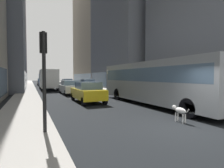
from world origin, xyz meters
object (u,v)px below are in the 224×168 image
(car_black_suv, at_px, (42,82))
(pedestrian_in_coat, at_px, (185,89))
(car_yellow_taxi, at_px, (88,92))
(transit_bus, at_px, (154,80))
(car_white_van, at_px, (70,87))
(car_blue_hatchback, at_px, (44,83))
(box_truck, at_px, (48,79))
(traffic_light_near, at_px, (44,65))
(car_silver_sedan, at_px, (87,84))
(car_grey_wagon, at_px, (67,83))
(dalmatian_dog, at_px, (179,111))

(car_black_suv, distance_m, pedestrian_in_coat, 35.24)
(car_yellow_taxi, bearing_deg, pedestrian_in_coat, -23.39)
(transit_bus, xyz_separation_m, car_white_van, (-4.00, 10.11, -0.95))
(car_black_suv, height_order, pedestrian_in_coat, pedestrian_in_coat)
(transit_bus, height_order, car_white_van, transit_bus)
(car_blue_hatchback, xyz_separation_m, box_truck, (-0.00, -10.14, 0.85))
(pedestrian_in_coat, xyz_separation_m, traffic_light_near, (-10.81, -3.95, 1.43))
(car_silver_sedan, bearing_deg, car_black_suv, 107.40)
(car_grey_wagon, bearing_deg, traffic_light_near, -102.10)
(box_truck, bearing_deg, car_white_van, -79.00)
(car_grey_wagon, bearing_deg, box_truck, -122.80)
(box_truck, xyz_separation_m, dalmatian_dog, (3.53, -22.82, -1.15))
(car_yellow_taxi, height_order, car_grey_wagon, same)
(transit_bus, relative_size, car_yellow_taxi, 2.78)
(car_black_suv, height_order, car_silver_sedan, same)
(car_yellow_taxi, distance_m, car_silver_sedan, 13.79)
(car_silver_sedan, xyz_separation_m, car_grey_wagon, (-1.60, 8.23, -0.00))
(car_yellow_taxi, bearing_deg, box_truck, 96.00)
(traffic_light_near, bearing_deg, car_yellow_taxi, 62.21)
(car_black_suv, bearing_deg, car_blue_hatchback, -90.00)
(dalmatian_dog, relative_size, pedestrian_in_coat, 0.57)
(transit_bus, relative_size, dalmatian_dog, 11.98)
(car_black_suv, xyz_separation_m, car_silver_sedan, (5.60, -17.87, -0.00))
(car_blue_hatchback, bearing_deg, transit_bus, -78.88)
(car_blue_hatchback, xyz_separation_m, car_silver_sedan, (5.60, -12.17, 0.00))
(traffic_light_near, bearing_deg, car_blue_hatchback, 86.29)
(car_silver_sedan, height_order, pedestrian_in_coat, pedestrian_in_coat)
(car_blue_hatchback, xyz_separation_m, dalmatian_dog, (3.53, -32.96, -0.31))
(transit_bus, relative_size, car_blue_hatchback, 2.78)
(pedestrian_in_coat, bearing_deg, car_white_van, 125.26)
(car_yellow_taxi, height_order, pedestrian_in_coat, pedestrian_in_coat)
(car_white_van, distance_m, pedestrian_in_coat, 12.32)
(transit_bus, distance_m, car_blue_hatchback, 29.05)
(car_white_van, bearing_deg, box_truck, 101.00)
(car_grey_wagon, xyz_separation_m, pedestrian_in_coat, (4.71, -24.50, 0.19))
(car_blue_hatchback, bearing_deg, box_truck, -90.00)
(car_white_van, xyz_separation_m, box_truck, (-1.60, 8.23, 0.84))
(car_white_van, height_order, car_grey_wagon, same)
(car_white_van, relative_size, box_truck, 0.62)
(transit_bus, height_order, car_yellow_taxi, transit_bus)
(car_white_van, distance_m, car_yellow_taxi, 6.98)
(traffic_light_near, bearing_deg, pedestrian_in_coat, 20.04)
(traffic_light_near, bearing_deg, transit_bus, 26.86)
(traffic_light_near, bearing_deg, box_truck, 84.61)
(car_grey_wagon, bearing_deg, car_black_suv, 112.53)
(pedestrian_in_coat, bearing_deg, car_yellow_taxi, 156.61)
(car_grey_wagon, bearing_deg, car_white_van, -99.44)
(car_grey_wagon, xyz_separation_m, dalmatian_dog, (-0.47, -29.02, -0.31))
(transit_bus, xyz_separation_m, car_grey_wagon, (-1.60, 24.55, -0.95))
(car_blue_hatchback, height_order, dalmatian_dog, car_blue_hatchback)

